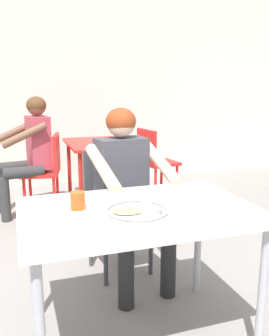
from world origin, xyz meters
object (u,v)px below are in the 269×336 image
object	(u,v)px
chair_foreground	(115,201)
thali_tray	(138,210)
table_background_red	(103,150)
patron_background	(30,145)
table_foreground	(139,223)
drinking_cup	(78,200)
diner_foreground	(127,181)
chair_red_right	(154,158)
chair_red_left	(48,166)

from	to	relation	value
chair_foreground	thali_tray	bearing A→B (deg)	-98.29
table_background_red	patron_background	distance (m)	0.79
table_foreground	thali_tray	bearing A→B (deg)	-112.96
table_foreground	patron_background	xyz separation A→B (m)	(-0.42, 2.30, 0.07)
table_foreground	table_background_red	size ratio (longest dim) A/B	1.28
thali_tray	drinking_cup	bearing A→B (deg)	152.45
diner_foreground	table_background_red	bearing A→B (deg)	81.91
table_foreground	thali_tray	xyz separation A→B (m)	(-0.02, -0.05, 0.09)
table_foreground	table_background_red	bearing A→B (deg)	80.88
diner_foreground	table_background_red	size ratio (longest dim) A/B	1.32
thali_tray	table_background_red	xyz separation A→B (m)	(0.39, 2.37, -0.12)
thali_tray	chair_red_right	bearing A→B (deg)	66.97
drinking_cup	table_background_red	distance (m)	2.33
drinking_cup	patron_background	xyz separation A→B (m)	(-0.13, 2.22, -0.06)
drinking_cup	chair_red_left	size ratio (longest dim) A/B	0.11
table_foreground	chair_red_right	distance (m)	2.56
table_background_red	chair_red_right	distance (m)	0.64
chair_foreground	table_background_red	size ratio (longest dim) A/B	0.98
chair_red_right	patron_background	xyz separation A→B (m)	(-1.41, -0.05, 0.24)
drinking_cup	chair_red_right	xyz separation A→B (m)	(1.29, 2.26, -0.29)
chair_red_right	chair_foreground	bearing A→B (deg)	-120.66
drinking_cup	diner_foreground	size ratio (longest dim) A/B	0.07
chair_foreground	chair_red_right	size ratio (longest dim) A/B	1.05
diner_foreground	table_background_red	xyz separation A→B (m)	(0.24, 1.69, -0.08)
chair_red_left	thali_tray	bearing A→B (deg)	-84.56
drinking_cup	chair_red_left	distance (m)	2.24
thali_tray	patron_background	size ratio (longest dim) A/B	0.24
diner_foreground	patron_background	distance (m)	1.77
table_foreground	table_background_red	distance (m)	2.35
table_foreground	chair_red_left	distance (m)	2.33
drinking_cup	chair_red_left	world-z (taller)	chair_red_left
diner_foreground	chair_red_right	world-z (taller)	diner_foreground
thali_tray	table_background_red	world-z (taller)	thali_tray
thali_tray	table_background_red	bearing A→B (deg)	80.54
drinking_cup	chair_red_right	world-z (taller)	chair_red_right
table_foreground	drinking_cup	world-z (taller)	drinking_cup
table_foreground	chair_red_right	size ratio (longest dim) A/B	1.37
chair_red_left	patron_background	xyz separation A→B (m)	(-0.17, -0.01, 0.24)
patron_background	table_background_red	bearing A→B (deg)	1.01
chair_red_left	patron_background	bearing A→B (deg)	-178.21
chair_red_left	chair_red_right	distance (m)	1.25
drinking_cup	diner_foreground	world-z (taller)	diner_foreground
chair_red_right	patron_background	bearing A→B (deg)	-178.17
thali_tray	chair_red_left	xyz separation A→B (m)	(-0.22, 2.36, -0.26)
table_background_red	chair_foreground	bearing A→B (deg)	-100.17
table_background_red	patron_background	bearing A→B (deg)	-178.99
diner_foreground	patron_background	bearing A→B (deg)	108.06
diner_foreground	patron_background	xyz separation A→B (m)	(-0.55, 1.68, 0.02)
drinking_cup	table_background_red	size ratio (longest dim) A/B	0.10
drinking_cup	chair_foreground	xyz separation A→B (m)	(0.40, 0.76, -0.28)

